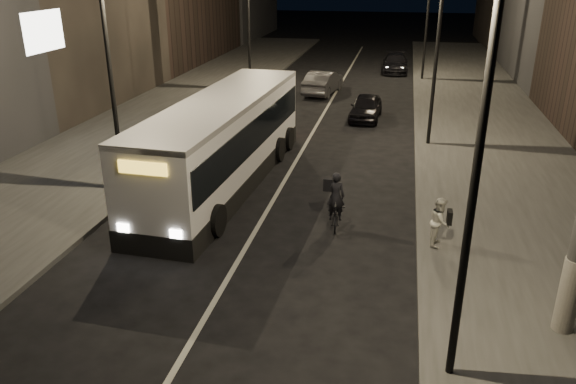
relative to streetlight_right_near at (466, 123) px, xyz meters
The scene contains 14 objects.
ground 8.55m from the streetlight_right_near, 143.12° to the left, with size 180.00×180.00×0.00m, color black.
sidewalk_right 19.02m from the streetlight_right_near, 80.02° to the left, with size 7.00×70.00×0.16m, color #323230.
sidewalk_left 23.31m from the streetlight_right_near, 127.54° to the left, with size 7.00×70.00×0.16m, color #323230.
streetlight_right_near is the anchor object (origin of this frame).
streetlight_right_mid 16.00m from the streetlight_right_near, 90.00° to the left, with size 1.20×0.44×8.12m.
streetlight_right_far 32.00m from the streetlight_right_near, 90.00° to the left, with size 1.20×0.44×8.12m.
streetlight_left_near 13.33m from the streetlight_right_near, 143.12° to the left, with size 1.20×0.44×8.12m.
streetlight_left_far 28.10m from the streetlight_right_near, 112.30° to the left, with size 1.20×0.44×8.12m.
city_bus 12.73m from the streetlight_right_near, 127.95° to the left, with size 3.36×12.40×3.31m.
cyclist_on_bicycle 8.63m from the streetlight_right_near, 113.62° to the left, with size 0.78×1.72×1.92m.
pedestrian_woman 7.24m from the streetlight_right_near, 87.31° to the left, with size 0.72×0.56×1.48m, color beige.
car_near 21.12m from the streetlight_right_near, 98.18° to the left, with size 1.55×3.84×1.31m, color black.
car_mid 27.39m from the streetlight_right_near, 103.13° to the left, with size 1.58×4.54×1.49m, color #363639.
car_far 35.55m from the streetlight_right_near, 92.82° to the left, with size 1.91×4.70×1.36m, color black.
Camera 1 is at (4.21, -13.69, 7.88)m, focal length 35.00 mm.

